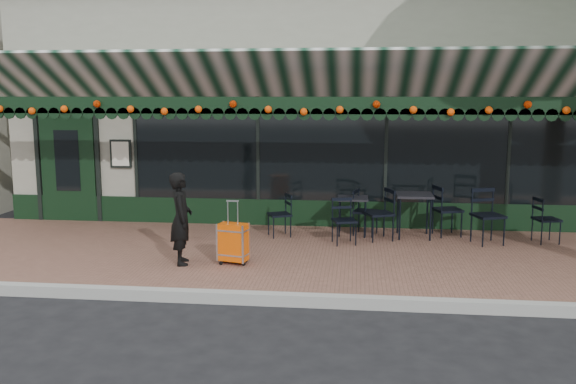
# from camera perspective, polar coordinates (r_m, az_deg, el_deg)

# --- Properties ---
(ground) EXTENTS (80.00, 80.00, 0.00)m
(ground) POSITION_cam_1_polar(r_m,az_deg,el_deg) (7.91, -0.17, -10.35)
(ground) COLOR black
(ground) RESTS_ON ground
(sidewalk) EXTENTS (18.00, 4.00, 0.15)m
(sidewalk) POSITION_cam_1_polar(r_m,az_deg,el_deg) (9.79, 1.19, -6.06)
(sidewalk) COLOR brown
(sidewalk) RESTS_ON ground
(curb) EXTENTS (18.00, 0.16, 0.15)m
(curb) POSITION_cam_1_polar(r_m,az_deg,el_deg) (7.81, -0.24, -10.02)
(curb) COLOR #9E9E99
(curb) RESTS_ON ground
(restaurant_building) EXTENTS (12.00, 9.60, 4.50)m
(restaurant_building) POSITION_cam_1_polar(r_m,az_deg,el_deg) (15.27, 3.26, 7.72)
(restaurant_building) COLOR gray
(restaurant_building) RESTS_ON ground
(woman) EXTENTS (0.45, 0.57, 1.37)m
(woman) POSITION_cam_1_polar(r_m,az_deg,el_deg) (9.09, -9.97, -2.46)
(woman) COLOR black
(woman) RESTS_ON sidewalk
(suitcase) EXTENTS (0.46, 0.32, 0.95)m
(suitcase) POSITION_cam_1_polar(r_m,az_deg,el_deg) (9.06, -5.15, -4.76)
(suitcase) COLOR #E55107
(suitcase) RESTS_ON sidewalk
(cafe_table_a) EXTENTS (0.62, 0.62, 0.77)m
(cafe_table_a) POSITION_cam_1_polar(r_m,az_deg,el_deg) (10.87, 11.74, -0.58)
(cafe_table_a) COLOR black
(cafe_table_a) RESTS_ON sidewalk
(cafe_table_b) EXTENTS (0.55, 0.55, 0.67)m
(cafe_table_b) POSITION_cam_1_polar(r_m,az_deg,el_deg) (10.94, 6.07, -0.84)
(cafe_table_b) COLOR black
(cafe_table_b) RESTS_ON sidewalk
(chair_a_left) EXTENTS (0.59, 0.59, 0.90)m
(chair_a_left) POSITION_cam_1_polar(r_m,az_deg,el_deg) (10.60, 8.50, -2.06)
(chair_a_left) COLOR black
(chair_a_left) RESTS_ON sidewalk
(chair_a_right) EXTENTS (0.57, 0.57, 0.91)m
(chair_a_right) POSITION_cam_1_polar(r_m,az_deg,el_deg) (11.15, 14.69, -1.68)
(chair_a_right) COLOR black
(chair_a_right) RESTS_ON sidewalk
(chair_a_front) EXTENTS (0.60, 0.60, 0.94)m
(chair_a_front) POSITION_cam_1_polar(r_m,az_deg,el_deg) (10.73, 18.22, -2.18)
(chair_a_front) COLOR black
(chair_a_front) RESTS_ON sidewalk
(chair_a_extra) EXTENTS (0.47, 0.47, 0.79)m
(chair_a_extra) POSITION_cam_1_polar(r_m,az_deg,el_deg) (11.18, 23.04, -2.41)
(chair_a_extra) COLOR black
(chair_a_extra) RESTS_ON sidewalk
(chair_b_left) EXTENTS (0.51, 0.51, 0.77)m
(chair_b_left) POSITION_cam_1_polar(r_m,az_deg,el_deg) (10.76, -0.80, -2.16)
(chair_b_left) COLOR black
(chair_b_left) RESTS_ON sidewalk
(chair_b_right) EXTENTS (0.51, 0.51, 0.83)m
(chair_b_right) POSITION_cam_1_polar(r_m,az_deg,el_deg) (10.95, 7.27, -1.88)
(chair_b_right) COLOR black
(chair_b_right) RESTS_ON sidewalk
(chair_b_front) EXTENTS (0.48, 0.48, 0.78)m
(chair_b_front) POSITION_cam_1_polar(r_m,az_deg,el_deg) (10.25, 5.27, -2.73)
(chair_b_front) COLOR black
(chair_b_front) RESTS_ON sidewalk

